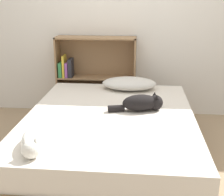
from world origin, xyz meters
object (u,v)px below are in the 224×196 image
object	(u,v)px
bed	(110,138)
bookshelf	(94,75)
pillow	(129,83)
cat_dark	(143,103)
cat_light	(34,139)

from	to	relation	value
bed	bookshelf	world-z (taller)	bookshelf
pillow	bookshelf	xyz separation A→B (m)	(-0.47, 0.45, -0.03)
cat_dark	bookshelf	bearing A→B (deg)	105.69
bed	cat_light	distance (m)	0.89
pillow	cat_light	xyz separation A→B (m)	(-0.60, -1.47, -0.00)
bookshelf	pillow	bearing A→B (deg)	-43.68
bed	pillow	bearing A→B (deg)	80.19
bookshelf	cat_dark	bearing A→B (deg)	-60.93
cat_light	bookshelf	xyz separation A→B (m)	(0.13, 1.92, -0.03)
cat_dark	bed	bearing A→B (deg)	-171.45
pillow	cat_dark	bearing A→B (deg)	-77.21
cat_dark	bookshelf	xyz separation A→B (m)	(-0.62, 1.11, -0.04)
pillow	cat_light	distance (m)	1.59
cat_light	cat_dark	size ratio (longest dim) A/B	1.12
pillow	cat_light	bearing A→B (deg)	-112.11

